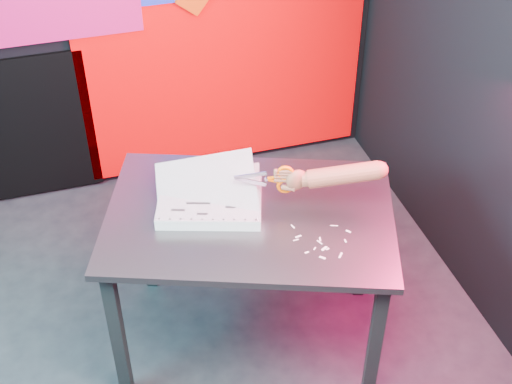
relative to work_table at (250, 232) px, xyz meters
name	(u,v)px	position (x,y,z in m)	size (l,w,h in m)	color
room	(137,117)	(-0.41, -0.12, 0.70)	(3.01, 3.01, 2.71)	black
backdrop	(111,31)	(-0.34, 1.34, 0.30)	(2.88, 0.05, 2.08)	#F20205
work_table	(250,232)	(0.00, 0.00, 0.00)	(1.33, 1.10, 0.75)	#282828
printout_stack	(210,201)	(-0.14, 0.09, 0.12)	(0.48, 0.41, 0.21)	white
scissors	(281,179)	(0.12, -0.01, 0.24)	(0.22, 0.09, 0.13)	silver
hand_forearm	(336,176)	(0.32, -0.08, 0.27)	(0.40, 0.18, 0.14)	brown
paper_clippings	(321,243)	(0.21, -0.24, 0.10)	(0.23, 0.23, 0.00)	silver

